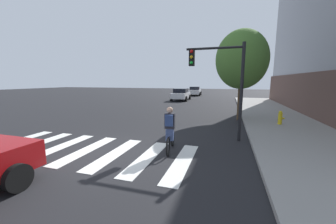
{
  "coord_description": "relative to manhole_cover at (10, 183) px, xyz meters",
  "views": [
    {
      "loc": [
        4.53,
        -5.94,
        2.62
      ],
      "look_at": [
        2.24,
        1.48,
        1.38
      ],
      "focal_mm": 21.0,
      "sensor_mm": 36.0,
      "label": 1
    }
  ],
  "objects": [
    {
      "name": "sedan_far",
      "position": [
        -0.52,
        31.93,
        0.81
      ],
      "size": [
        2.37,
        4.65,
        1.57
      ],
      "color": "silver",
      "rests_on": "ground"
    },
    {
      "name": "cyclist",
      "position": [
        3.29,
        3.43,
        0.84
      ],
      "size": [
        0.39,
        1.7,
        1.69
      ],
      "color": "black",
      "rests_on": "ground"
    },
    {
      "name": "traffic_light_near",
      "position": [
        4.98,
        5.63,
        2.86
      ],
      "size": [
        2.47,
        0.28,
        4.2
      ],
      "color": "black",
      "rests_on": "ground"
    },
    {
      "name": "street_tree_near",
      "position": [
        6.0,
        10.63,
        3.97
      ],
      "size": [
        3.31,
        3.31,
        5.88
      ],
      "color": "#4C3823",
      "rests_on": "ground"
    },
    {
      "name": "ground_plane",
      "position": [
        0.76,
        2.65,
        -0.0
      ],
      "size": [
        120.0,
        120.0,
        0.0
      ],
      "primitive_type": "plane",
      "color": "black"
    },
    {
      "name": "crosswalk_stripes",
      "position": [
        0.21,
        2.65,
        0.0
      ],
      "size": [
        8.03,
        3.3,
        0.01
      ],
      "color": "silver",
      "rests_on": "ground"
    },
    {
      "name": "fire_hydrant",
      "position": [
        8.17,
        9.13,
        0.53
      ],
      "size": [
        0.33,
        0.22,
        0.78
      ],
      "color": "gold",
      "rests_on": "sidewalk"
    },
    {
      "name": "manhole_cover",
      "position": [
        0.0,
        0.0,
        0.0
      ],
      "size": [
        0.64,
        0.64,
        0.01
      ],
      "primitive_type": "cylinder",
      "color": "#473D1E",
      "rests_on": "ground"
    },
    {
      "name": "sedan_mid",
      "position": [
        -0.85,
        22.56,
        0.82
      ],
      "size": [
        2.27,
        4.65,
        1.59
      ],
      "color": "silver",
      "rests_on": "ground"
    }
  ]
}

